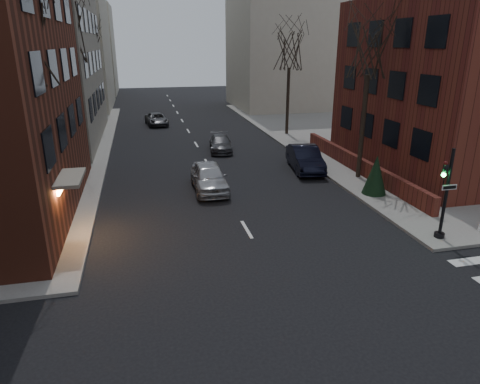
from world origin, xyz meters
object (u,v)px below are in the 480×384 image
at_px(tree_left_b, 66,32).
at_px(tree_right_b, 290,50).
at_px(tree_right_a, 370,46).
at_px(car_lane_silver, 209,177).
at_px(parked_sedan, 305,158).
at_px(tree_left_a, 23,37).
at_px(tree_left_c, 89,45).
at_px(car_lane_far, 157,119).
at_px(evergreen_shrub, 376,175).
at_px(streetlamp_far, 101,83).
at_px(car_lane_gray, 221,143).
at_px(traffic_signal, 444,200).
at_px(streetlamp_near, 77,112).

height_order(tree_left_b, tree_right_b, tree_left_b).
bearing_deg(tree_right_a, car_lane_silver, -179.93).
bearing_deg(parked_sedan, tree_left_a, -148.41).
xyz_separation_m(tree_left_c, tree_right_b, (17.60, -8.00, -0.44)).
bearing_deg(car_lane_far, tree_left_a, -109.39).
xyz_separation_m(tree_right_b, evergreen_shrub, (-0.67, -17.14, -6.32)).
relative_size(tree_left_c, car_lane_silver, 2.06).
bearing_deg(car_lane_far, tree_right_a, -68.54).
distance_m(tree_right_b, streetlamp_far, 20.01).
distance_m(streetlamp_far, parked_sedan, 26.00).
bearing_deg(tree_left_b, car_lane_gray, 6.94).
height_order(traffic_signal, parked_sedan, traffic_signal).
relative_size(tree_left_c, streetlamp_near, 1.55).
bearing_deg(car_lane_gray, streetlamp_far, 131.06).
xyz_separation_m(parked_sedan, car_lane_silver, (-7.00, -2.63, -0.02)).
xyz_separation_m(tree_right_a, parked_sedan, (-2.60, 2.62, -7.21)).
height_order(car_lane_silver, car_lane_far, car_lane_silver).
height_order(tree_right_b, car_lane_gray, tree_right_b).
xyz_separation_m(traffic_signal, evergreen_shrub, (0.20, 5.87, -0.64)).
distance_m(streetlamp_near, car_lane_silver, 9.09).
xyz_separation_m(car_lane_silver, car_lane_far, (-2.05, 21.97, -0.19)).
relative_size(tree_left_b, tree_right_a, 1.11).
xyz_separation_m(car_lane_silver, evergreen_shrub, (8.93, -3.12, 0.46)).
distance_m(tree_right_a, streetlamp_near, 17.87).
bearing_deg(traffic_signal, car_lane_silver, 134.17).
height_order(parked_sedan, car_lane_far, parked_sedan).
height_order(tree_right_a, car_lane_gray, tree_right_a).
bearing_deg(tree_right_b, streetlamp_far, 149.53).
xyz_separation_m(tree_left_a, car_lane_gray, (10.41, 13.27, -7.86)).
bearing_deg(tree_left_a, streetlamp_near, 85.71).
distance_m(tree_right_b, car_lane_silver, 18.29).
relative_size(tree_left_b, tree_left_c, 1.11).
distance_m(traffic_signal, evergreen_shrub, 5.91).
relative_size(traffic_signal, streetlamp_far, 0.64).
xyz_separation_m(tree_left_a, parked_sedan, (15.00, 6.62, -7.65)).
bearing_deg(tree_right_b, car_lane_far, 145.65).
distance_m(traffic_signal, tree_left_a, 18.66).
bearing_deg(tree_left_c, car_lane_far, -0.36).
bearing_deg(parked_sedan, car_lane_silver, -151.62).
relative_size(streetlamp_near, car_lane_silver, 1.33).
xyz_separation_m(streetlamp_far, car_lane_gray, (9.81, -14.73, -3.62)).
bearing_deg(streetlamp_far, evergreen_shrub, -58.95).
distance_m(traffic_signal, parked_sedan, 11.80).
distance_m(tree_left_a, tree_left_b, 12.01).
relative_size(car_lane_silver, car_lane_gray, 1.12).
bearing_deg(tree_left_a, tree_right_b, 45.64).
relative_size(tree_right_a, car_lane_silver, 2.06).
relative_size(streetlamp_far, parked_sedan, 1.26).
distance_m(tree_left_b, car_lane_silver, 13.93).
relative_size(tree_right_a, streetlamp_near, 1.55).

